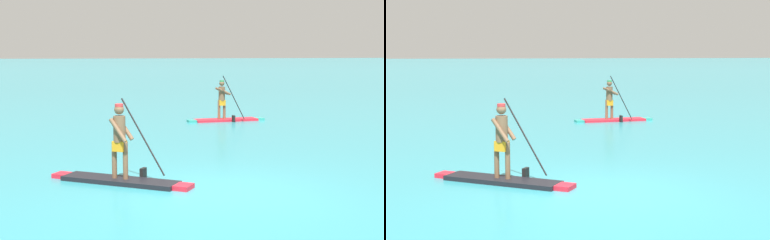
% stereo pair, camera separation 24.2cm
% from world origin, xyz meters
% --- Properties ---
extents(ground, '(440.00, 440.00, 0.00)m').
position_xyz_m(ground, '(0.00, 0.00, 0.00)').
color(ground, teal).
extents(paddleboarder_mid_center, '(2.97, 2.16, 1.85)m').
position_xyz_m(paddleboarder_mid_center, '(-1.91, 1.34, 0.37)').
color(paddleboarder_mid_center, black).
rests_on(paddleboarder_mid_center, ground).
extents(paddleboarder_far_right, '(3.26, 0.99, 1.92)m').
position_xyz_m(paddleboarder_far_right, '(3.10, 11.48, 0.35)').
color(paddleboarder_far_right, red).
rests_on(paddleboarder_far_right, ground).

